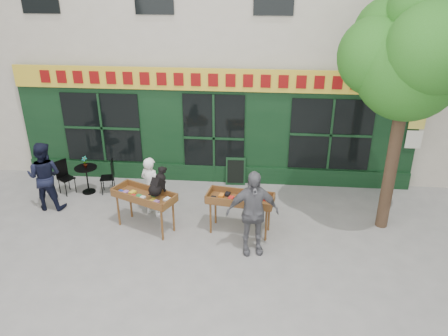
{
  "coord_description": "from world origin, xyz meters",
  "views": [
    {
      "loc": [
        1.33,
        -9.05,
        5.7
      ],
      "look_at": [
        0.45,
        0.5,
        1.28
      ],
      "focal_mm": 35.0,
      "sensor_mm": 36.0,
      "label": 1
    }
  ],
  "objects": [
    {
      "name": "chalkboard",
      "position": [
        0.63,
        2.19,
        0.4
      ],
      "size": [
        0.57,
        0.21,
        0.79
      ],
      "rotation": [
        0.0,
        0.0,
        0.04
      ],
      "color": "black",
      "rests_on": "ground"
    },
    {
      "name": "man_left",
      "position": [
        -4.1,
        0.41,
        0.9
      ],
      "size": [
        0.9,
        0.72,
        1.8
      ],
      "primitive_type": "imported",
      "rotation": [
        0.0,
        0.0,
        3.18
      ],
      "color": "black",
      "rests_on": "ground"
    },
    {
      "name": "bistro_chair_right",
      "position": [
        -2.76,
        1.38,
        0.56
      ],
      "size": [
        0.43,
        0.43,
        0.95
      ],
      "rotation": [
        0.0,
        0.0,
        -1.35
      ],
      "color": "black",
      "rests_on": "ground"
    },
    {
      "name": "man_right",
      "position": [
        1.2,
        -1.03,
        0.97
      ],
      "size": [
        1.2,
        0.68,
        1.93
      ],
      "primitive_type": "imported",
      "rotation": [
        0.0,
        0.0,
        0.2
      ],
      "color": "#5A595F",
      "rests_on": "ground"
    },
    {
      "name": "book_cart_center",
      "position": [
        -1.34,
        -0.33,
        0.82
      ],
      "size": [
        1.62,
        1.19,
        0.99
      ],
      "rotation": [
        0.0,
        0.0,
        -0.43
      ],
      "color": "#5B311A",
      "rests_on": "ground"
    },
    {
      "name": "bistro_chair_left",
      "position": [
        -4.02,
        1.26,
        0.56
      ],
      "size": [
        0.5,
        0.5,
        0.95
      ],
      "rotation": [
        0.0,
        0.0,
        1.0
      ],
      "color": "black",
      "rests_on": "ground"
    },
    {
      "name": "potted_plant",
      "position": [
        -3.4,
        1.31,
        0.93
      ],
      "size": [
        0.2,
        0.16,
        0.32
      ],
      "primitive_type": "imported",
      "rotation": [
        0.0,
        0.0,
        -0.31
      ],
      "color": "gray",
      "rests_on": "bistro_table"
    },
    {
      "name": "dog",
      "position": [
        -0.99,
        -0.38,
        1.29
      ],
      "size": [
        0.56,
        0.69,
        0.6
      ],
      "primitive_type": null,
      "rotation": [
        0.0,
        0.0,
        -0.43
      ],
      "color": "black",
      "rests_on": "book_cart_center"
    },
    {
      "name": "ground",
      "position": [
        0.0,
        0.0,
        0.0
      ],
      "size": [
        80.0,
        80.0,
        0.0
      ],
      "primitive_type": "plane",
      "color": "slate",
      "rests_on": "ground"
    },
    {
      "name": "book_cart_right",
      "position": [
        0.9,
        -0.28,
        0.82
      ],
      "size": [
        1.58,
        0.84,
        0.99
      ],
      "rotation": [
        0.0,
        0.0,
        -0.15
      ],
      "color": "#5B311A",
      "rests_on": "ground"
    },
    {
      "name": "bistro_table",
      "position": [
        -3.4,
        1.31,
        0.54
      ],
      "size": [
        0.6,
        0.6,
        0.76
      ],
      "color": "black",
      "rests_on": "ground"
    },
    {
      "name": "street_tree",
      "position": [
        4.34,
        0.36,
        4.11
      ],
      "size": [
        3.05,
        2.9,
        5.6
      ],
      "color": "#382619",
      "rests_on": "ground"
    },
    {
      "name": "woman",
      "position": [
        -1.34,
        0.32,
        0.78
      ],
      "size": [
        0.67,
        0.57,
        1.56
      ],
      "primitive_type": "imported",
      "rotation": [
        0.0,
        0.0,
        2.72
      ],
      "color": "white",
      "rests_on": "ground"
    }
  ]
}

